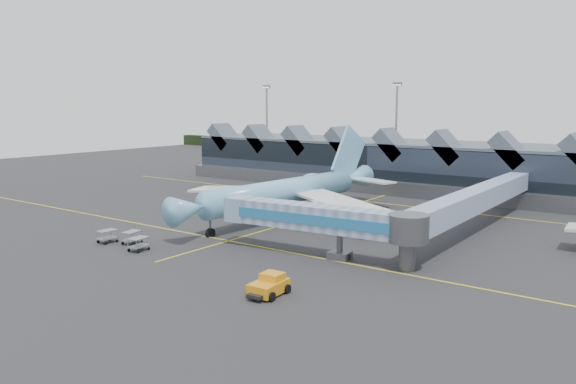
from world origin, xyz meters
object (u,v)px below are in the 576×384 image
Objects in this scene: main_airliner at (289,191)px; pushback_tug at (269,286)px; fuel_truck at (247,202)px; jet_bridge at (332,221)px.

pushback_tug is at bearing -52.96° from main_airliner.
main_airliner is 8.49m from fuel_truck.
jet_bridge reaches higher than pushback_tug.
jet_bridge reaches higher than fuel_truck.
main_airliner is 5.02× the size of fuel_truck.
jet_bridge is at bearing 94.29° from pushback_tug.
main_airliner reaches higher than pushback_tug.
fuel_truck is (-25.19, 15.18, -2.61)m from jet_bridge.
main_airliner is 35.06m from pushback_tug.
main_airliner is 1.75× the size of jet_bridge.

